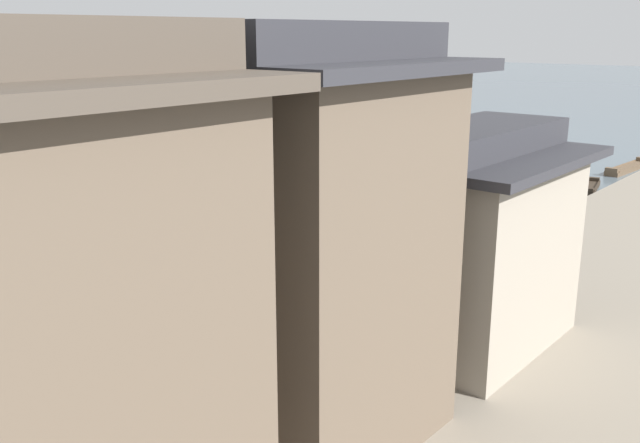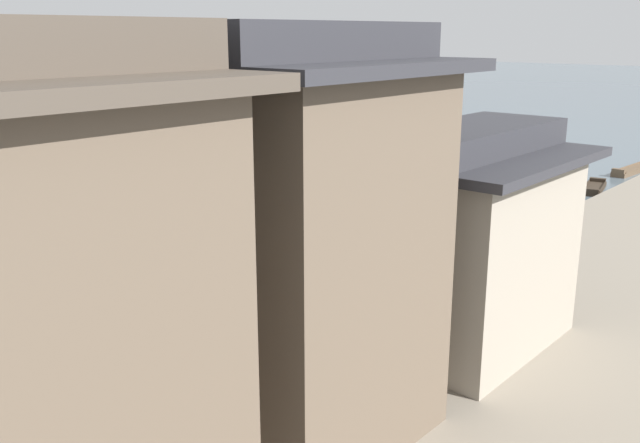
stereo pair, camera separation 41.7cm
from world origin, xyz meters
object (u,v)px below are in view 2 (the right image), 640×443
(boat_midriver_drifting, at_px, (538,216))
(house_waterfront_second, at_px, (305,244))
(boat_moored_nearest, at_px, (431,165))
(boat_upstream_distant, at_px, (378,215))
(boat_moored_far, at_px, (287,328))
(house_waterfront_nearest, at_px, (6,350))
(house_waterfront_tall, at_px, (463,238))
(boat_moored_second, at_px, (635,169))
(boat_moored_third, at_px, (594,188))
(boat_midriver_upstream, at_px, (487,159))

(boat_midriver_drifting, bearing_deg, house_waterfront_second, -78.15)
(boat_moored_nearest, xyz_separation_m, boat_upstream_distant, (5.39, -13.53, -0.03))
(boat_midriver_drifting, bearing_deg, boat_moored_far, -89.90)
(boat_moored_far, distance_m, boat_midriver_drifting, 18.52)
(boat_upstream_distant, height_order, house_waterfront_nearest, house_waterfront_nearest)
(boat_moored_far, bearing_deg, boat_moored_nearest, 113.42)
(boat_moored_far, relative_size, boat_midriver_drifting, 1.01)
(boat_moored_far, bearing_deg, house_waterfront_tall, 22.56)
(boat_moored_second, xyz_separation_m, boat_moored_third, (0.05, -7.62, -0.03))
(boat_moored_second, distance_m, boat_moored_far, 34.38)
(boat_moored_second, relative_size, house_waterfront_nearest, 0.67)
(boat_midriver_drifting, height_order, boat_upstream_distant, boat_upstream_distant)
(boat_moored_second, bearing_deg, boat_upstream_distant, -105.54)
(boat_midriver_upstream, relative_size, boat_upstream_distant, 0.63)
(boat_midriver_upstream, xyz_separation_m, house_waterfront_nearest, (14.68, -42.25, 4.77))
(boat_upstream_distant, distance_m, house_waterfront_second, 21.26)
(boat_moored_third, height_order, house_waterfront_tall, house_waterfront_tall)
(boat_midriver_drifting, bearing_deg, boat_moored_second, 90.88)
(boat_midriver_upstream, bearing_deg, boat_moored_third, -26.34)
(boat_midriver_drifting, bearing_deg, boat_midriver_upstream, 126.79)
(boat_moored_third, height_order, boat_midriver_upstream, boat_midriver_upstream)
(boat_moored_far, xyz_separation_m, house_waterfront_second, (4.78, -4.42, 4.77))
(boat_moored_far, bearing_deg, boat_moored_second, 90.46)
(boat_midriver_upstream, bearing_deg, boat_midriver_drifting, -53.21)
(house_waterfront_second, bearing_deg, boat_moored_nearest, 117.71)
(boat_moored_third, bearing_deg, boat_moored_second, 90.37)
(boat_moored_second, relative_size, boat_upstream_distant, 1.08)
(boat_midriver_upstream, height_order, house_waterfront_tall, house_waterfront_tall)
(boat_midriver_upstream, height_order, house_waterfront_second, house_waterfront_second)
(boat_moored_third, distance_m, boat_midriver_upstream, 10.57)
(boat_moored_nearest, xyz_separation_m, boat_moored_third, (11.34, 0.06, -0.03))
(boat_midriver_upstream, bearing_deg, house_waterfront_second, -68.01)
(boat_moored_nearest, height_order, boat_midriver_upstream, boat_moored_nearest)
(boat_moored_second, height_order, boat_upstream_distant, boat_moored_second)
(boat_moored_far, relative_size, house_waterfront_nearest, 0.64)
(boat_moored_third, height_order, boat_upstream_distant, boat_upstream_distant)
(boat_moored_third, bearing_deg, boat_moored_far, -89.52)
(boat_moored_third, height_order, house_waterfront_second, house_waterfront_second)
(boat_moored_nearest, relative_size, boat_moored_second, 0.80)
(boat_upstream_distant, xyz_separation_m, house_waterfront_second, (10.95, -17.59, 4.78))
(boat_moored_nearest, bearing_deg, boat_moored_second, 34.21)
(house_waterfront_nearest, distance_m, house_waterfront_tall, 12.90)
(boat_moored_nearest, bearing_deg, boat_upstream_distant, -68.27)
(boat_moored_second, distance_m, house_waterfront_nearest, 45.73)
(boat_midriver_drifting, distance_m, house_waterfront_tall, 17.56)
(boat_midriver_drifting, height_order, house_waterfront_tall, house_waterfront_tall)
(boat_moored_third, relative_size, boat_midriver_drifting, 0.69)
(boat_moored_third, relative_size, house_waterfront_nearest, 0.43)
(boat_moored_second, distance_m, boat_midriver_drifting, 15.86)
(house_waterfront_nearest, relative_size, house_waterfront_tall, 1.33)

